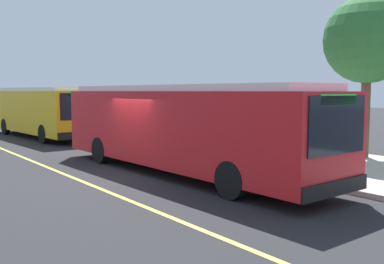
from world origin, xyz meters
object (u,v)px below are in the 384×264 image
(waiting_bench, at_px, (229,139))
(pedestrian_commuter, at_px, (185,127))
(transit_bus_main, at_px, (181,125))
(transit_bus_second, at_px, (42,110))
(route_sign_post, at_px, (243,113))

(waiting_bench, xyz_separation_m, pedestrian_commuter, (-1.77, -1.10, 0.48))
(transit_bus_main, relative_size, transit_bus_second, 1.13)
(transit_bus_second, bearing_deg, transit_bus_main, -0.55)
(transit_bus_second, height_order, pedestrian_commuter, transit_bus_second)
(transit_bus_main, relative_size, pedestrian_commuter, 7.07)
(transit_bus_second, relative_size, pedestrian_commuter, 6.28)
(transit_bus_main, bearing_deg, route_sign_post, 88.07)
(route_sign_post, xyz_separation_m, pedestrian_commuter, (-4.37, 0.54, -0.84))
(waiting_bench, height_order, pedestrian_commuter, pedestrian_commuter)
(transit_bus_main, height_order, waiting_bench, transit_bus_main)
(transit_bus_main, bearing_deg, waiting_bench, 119.64)
(route_sign_post, bearing_deg, transit_bus_main, -91.93)
(route_sign_post, bearing_deg, waiting_bench, 147.87)
(transit_bus_main, height_order, route_sign_post, same)
(transit_bus_second, xyz_separation_m, pedestrian_commuter, (10.15, 3.17, -0.50))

